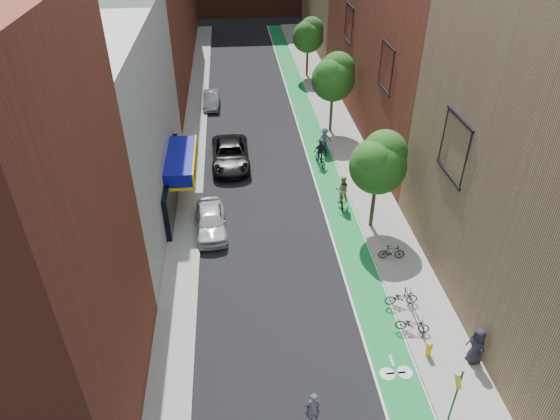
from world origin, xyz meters
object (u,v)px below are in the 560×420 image
object	(u,v)px
parked_car_silver	(211,100)
pedestrian	(477,346)
cyclist_lane_far	(324,142)
cyclist_lead	(313,417)
cyclist_lane_near	(342,193)
fire_hydrant	(429,349)
cyclist_lane_mid	(320,156)
parked_car_black	(230,155)
parked_car_white	(211,221)

from	to	relation	value
parked_car_silver	pedestrian	world-z (taller)	pedestrian
cyclist_lane_far	pedestrian	xyz separation A→B (m)	(3.21, -20.95, 0.18)
parked_car_silver	cyclist_lead	size ratio (longest dim) A/B	2.04
cyclist_lane_near	fire_hydrant	size ratio (longest dim) A/B	2.87
fire_hydrant	cyclist_lane_mid	bearing A→B (deg)	95.92
cyclist_lead	fire_hydrant	xyz separation A→B (m)	(5.82, 2.95, -0.12)
parked_car_black	cyclist_lead	size ratio (longest dim) A/B	2.95
parked_car_silver	fire_hydrant	size ratio (longest dim) A/B	5.34
parked_car_silver	cyclist_lane_mid	distance (m)	14.92
cyclist_lead	pedestrian	world-z (taller)	pedestrian
parked_car_silver	fire_hydrant	world-z (taller)	parked_car_silver
cyclist_lead	cyclist_lane_near	world-z (taller)	cyclist_lane_near
fire_hydrant	pedestrian	bearing A→B (deg)	-13.99
parked_car_white	fire_hydrant	xyz separation A→B (m)	(10.04, -10.84, -0.21)
parked_car_black	pedestrian	xyz separation A→B (m)	(10.60, -19.74, 0.27)
cyclist_lane_mid	pedestrian	xyz separation A→B (m)	(3.84, -18.99, 0.36)
cyclist_lane_mid	fire_hydrant	distance (m)	18.61
pedestrian	fire_hydrant	xyz separation A→B (m)	(-1.92, 0.48, -0.54)
parked_car_silver	cyclist_lane_mid	size ratio (longest dim) A/B	2.04
cyclist_lead	fire_hydrant	world-z (taller)	cyclist_lead
parked_car_black	parked_car_silver	distance (m)	11.72
cyclist_lead	cyclist_lane_mid	bearing A→B (deg)	-106.52
parked_car_white	cyclist_lead	bearing A→B (deg)	-76.98
parked_car_white	cyclist_lead	distance (m)	14.42
parked_car_black	cyclist_lane_near	bearing A→B (deg)	-42.69
parked_car_black	cyclist_lane_mid	xyz separation A→B (m)	(6.76, -0.75, -0.09)
parked_car_white	pedestrian	size ratio (longest dim) A/B	2.37
cyclist_lane_mid	fire_hydrant	size ratio (longest dim) A/B	2.62
parked_car_silver	fire_hydrant	distance (m)	32.53
cyclist_lane_near	cyclist_lane_mid	size ratio (longest dim) A/B	1.09
cyclist_lane_near	cyclist_lane_mid	distance (m)	5.74
cyclist_lane_near	parked_car_silver	bearing A→B (deg)	-59.08
parked_car_silver	cyclist_lane_far	xyz separation A→B (m)	(8.99, -10.39, 0.24)
cyclist_lane_near	cyclist_lead	bearing A→B (deg)	79.30
cyclist_lane_mid	parked_car_white	bearing A→B (deg)	30.36
pedestrian	fire_hydrant	world-z (taller)	pedestrian
cyclist_lane_near	fire_hydrant	distance (m)	12.89
parked_car_white	parked_car_black	distance (m)	8.53
cyclist_lead	cyclist_lane_far	world-z (taller)	cyclist_lane_far
parked_car_black	cyclist_lane_far	xyz separation A→B (m)	(7.39, 1.21, 0.09)
parked_car_black	cyclist_lane_far	distance (m)	7.49
cyclist_lane_mid	fire_hydrant	world-z (taller)	cyclist_lane_mid
pedestrian	cyclist_lane_far	bearing A→B (deg)	169.75
parked_car_black	fire_hydrant	distance (m)	21.13
parked_car_black	pedestrian	bearing A→B (deg)	-62.71
parked_car_silver	cyclist_lead	world-z (taller)	cyclist_lead
pedestrian	parked_car_silver	bearing A→B (deg)	-177.70
parked_car_white	pedestrian	bearing A→B (deg)	-47.40
parked_car_black	fire_hydrant	xyz separation A→B (m)	(8.68, -19.26, -0.27)
cyclist_lane_near	cyclist_lane_mid	bearing A→B (deg)	-80.35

